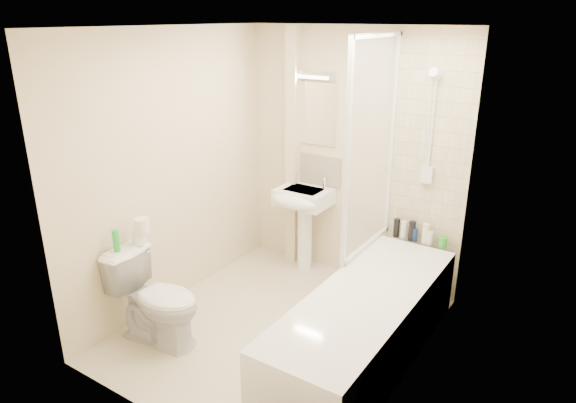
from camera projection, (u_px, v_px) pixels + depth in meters
The scene contains 26 objects.
floor at pixel (278, 329), 4.29m from camera, with size 2.50×2.50×0.00m, color beige.
wall_back at pixel (352, 158), 4.86m from camera, with size 2.20×0.02×2.40m, color beige.
wall_left at pixel (173, 171), 4.44m from camera, with size 0.02×2.50×2.40m, color beige.
wall_right at pixel (417, 225), 3.31m from camera, with size 0.02×2.50×2.40m, color beige.
ceiling at pixel (276, 27), 3.47m from camera, with size 2.20×2.50×0.02m, color white.
tile_back at pixel (431, 145), 4.39m from camera, with size 0.70×0.01×1.75m, color beige.
tile_right at pixel (422, 189), 3.28m from camera, with size 0.01×2.10×1.75m, color beige.
pipe_boxing at pixel (293, 150), 5.13m from camera, with size 0.12×0.12×2.40m, color beige.
splashback at pixel (314, 169), 5.12m from camera, with size 0.60×0.01×0.30m, color beige.
mirror at pixel (315, 114), 4.93m from camera, with size 0.46×0.01×0.60m, color white.
strip_light at pixel (314, 75), 4.78m from camera, with size 0.42×0.07×0.07m, color silver.
bathtub at pixel (364, 325), 3.85m from camera, with size 0.70×2.10×0.55m.
shower_screen at pixel (372, 148), 4.21m from camera, with size 0.04×0.92×1.80m.
shower_fixture at pixel (430, 132), 4.31m from camera, with size 0.10×0.16×0.99m.
pedestal_sink at pixel (302, 207), 5.06m from camera, with size 0.51×0.48×0.99m.
bottle_black_a at pixel (397, 228), 4.71m from camera, with size 0.06×0.06×0.17m, color black.
bottle_white_a at pixel (404, 230), 4.67m from camera, with size 0.06×0.06×0.16m, color silver.
bottle_black_b at pixel (412, 231), 4.63m from camera, with size 0.06×0.06×0.18m, color black.
bottle_blue at pixel (415, 234), 4.63m from camera, with size 0.05×0.05×0.12m, color #12234F.
bottle_cream at pixel (426, 234), 4.56m from camera, with size 0.06×0.06×0.19m, color #F2E5BB.
bottle_white_b at pixel (430, 238), 4.56m from camera, with size 0.06×0.06×0.12m, color silver.
bottle_green at pixel (443, 242), 4.50m from camera, with size 0.07×0.07×0.10m, color green.
toilet at pixel (157, 299), 4.03m from camera, with size 0.77×0.49×0.75m, color white.
toilet_roll_lower at pixel (139, 237), 4.09m from camera, with size 0.11×0.11×0.11m, color white.
toilet_roll_upper at pixel (142, 225), 4.04m from camera, with size 0.12×0.12×0.11m, color white.
green_bottle at pixel (116, 241), 3.94m from camera, with size 0.05×0.05×0.18m, color green.
Camera 1 is at (2.08, -3.02, 2.48)m, focal length 32.00 mm.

